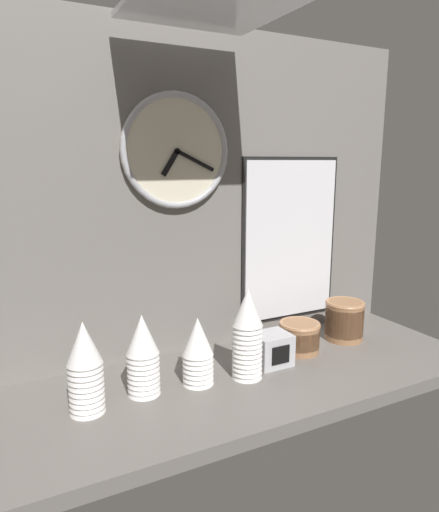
% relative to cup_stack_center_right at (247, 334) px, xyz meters
% --- Properties ---
extents(ground_plane, '(1.60, 0.56, 0.04)m').
position_rel_cup_stack_center_right_xyz_m(ground_plane, '(-0.03, 0.02, -0.16)').
color(ground_plane, slate).
extents(wall_tiled_back, '(1.60, 0.03, 1.05)m').
position_rel_cup_stack_center_right_xyz_m(wall_tiled_back, '(-0.03, 0.28, 0.39)').
color(wall_tiled_back, slate).
rests_on(wall_tiled_back, ground_plane).
extents(cup_stack_center_right, '(0.09, 0.09, 0.27)m').
position_rel_cup_stack_center_right_xyz_m(cup_stack_center_right, '(0.00, 0.00, 0.00)').
color(cup_stack_center_right, white).
rests_on(cup_stack_center_right, ground_plane).
extents(cup_stack_left, '(0.09, 0.09, 0.25)m').
position_rel_cup_stack_center_right_xyz_m(cup_stack_left, '(-0.46, 0.02, -0.01)').
color(cup_stack_left, white).
rests_on(cup_stack_left, ground_plane).
extents(cup_stack_center_left, '(0.09, 0.09, 0.23)m').
position_rel_cup_stack_center_right_xyz_m(cup_stack_center_left, '(-0.31, 0.04, -0.02)').
color(cup_stack_center_left, white).
rests_on(cup_stack_center_left, ground_plane).
extents(cup_stack_center, '(0.09, 0.09, 0.20)m').
position_rel_cup_stack_center_right_xyz_m(cup_stack_center, '(-0.15, 0.03, -0.04)').
color(cup_stack_center, white).
rests_on(cup_stack_center, ground_plane).
extents(bowl_stack_right, '(0.14, 0.14, 0.10)m').
position_rel_cup_stack_center_right_xyz_m(bowl_stack_right, '(0.26, 0.09, -0.08)').
color(bowl_stack_right, '#996B47').
rests_on(bowl_stack_right, ground_plane).
extents(bowl_stack_far_right, '(0.14, 0.14, 0.14)m').
position_rel_cup_stack_center_right_xyz_m(bowl_stack_far_right, '(0.47, 0.10, -0.06)').
color(bowl_stack_far_right, '#996B47').
rests_on(bowl_stack_far_right, ground_plane).
extents(wall_clock, '(0.35, 0.03, 0.35)m').
position_rel_cup_stack_center_right_xyz_m(wall_clock, '(-0.11, 0.25, 0.53)').
color(wall_clock, beige).
extents(menu_board, '(0.41, 0.01, 0.60)m').
position_rel_cup_stack_center_right_xyz_m(menu_board, '(0.33, 0.26, 0.21)').
color(menu_board, black).
extents(napkin_dispenser, '(0.11, 0.10, 0.10)m').
position_rel_cup_stack_center_right_xyz_m(napkin_dispenser, '(0.11, 0.04, -0.09)').
color(napkin_dispenser, '#B7B7BC').
rests_on(napkin_dispenser, ground_plane).
extents(ceiling_light_panel, '(0.40, 0.40, 0.02)m').
position_rel_cup_stack_center_right_xyz_m(ceiling_light_panel, '(-0.11, 0.02, 0.88)').
color(ceiling_light_panel, white).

